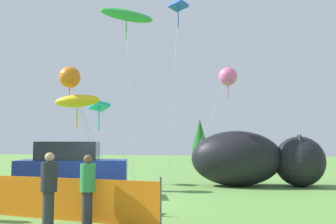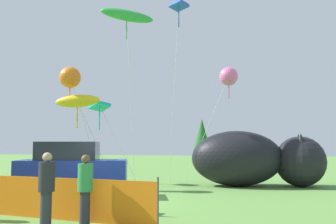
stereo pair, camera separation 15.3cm
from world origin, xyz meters
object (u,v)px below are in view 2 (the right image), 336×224
at_px(kite_blue_box, 179,10).
at_px(kite_green_fish, 127,16).
at_px(parked_car, 72,170).
at_px(inflatable_cat, 254,161).
at_px(kite_pink_octopus, 229,77).
at_px(spectator_in_white_shirt, 85,186).
at_px(kite_orange_flower, 70,78).
at_px(kite_teal_diamond, 100,107).
at_px(spectator_in_grey_shirt, 47,186).
at_px(kite_yellow_hero, 78,101).
at_px(folding_chair, 136,196).

bearing_deg(kite_blue_box, kite_green_fish, -132.44).
relative_size(parked_car, kite_green_fish, 0.48).
bearing_deg(inflatable_cat, kite_pink_octopus, 112.73).
relative_size(spectator_in_white_shirt, kite_orange_flower, 0.31).
height_order(spectator_in_white_shirt, kite_teal_diamond, kite_teal_diamond).
bearing_deg(spectator_in_grey_shirt, kite_yellow_hero, 113.04).
relative_size(folding_chair, kite_orange_flower, 0.16).
bearing_deg(spectator_in_grey_shirt, parked_car, 112.34).
height_order(parked_car, kite_pink_octopus, kite_pink_octopus).
height_order(kite_teal_diamond, kite_pink_octopus, kite_pink_octopus).
bearing_deg(kite_green_fish, inflatable_cat, 9.67).
bearing_deg(spectator_in_white_shirt, kite_green_fish, 104.69).
bearing_deg(spectator_in_white_shirt, parked_car, 122.20).
distance_m(kite_pink_octopus, kite_blue_box, 4.91).
xyz_separation_m(spectator_in_white_shirt, kite_green_fish, (-2.43, 9.28, 7.96)).
distance_m(folding_chair, kite_pink_octopus, 12.39).
bearing_deg(inflatable_cat, kite_orange_flower, -167.68).
distance_m(kite_green_fish, kite_pink_octopus, 6.75).
relative_size(inflatable_cat, spectator_in_grey_shirt, 3.62).
height_order(inflatable_cat, kite_orange_flower, kite_orange_flower).
xyz_separation_m(parked_car, kite_yellow_hero, (-1.08, 2.38, 3.07)).
xyz_separation_m(parked_car, inflatable_cat, (6.98, 5.71, 0.21)).
bearing_deg(parked_car, inflatable_cat, 20.64).
relative_size(folding_chair, kite_teal_diamond, 0.21).
bearing_deg(spectator_in_white_shirt, spectator_in_grey_shirt, -148.22).
relative_size(kite_teal_diamond, kite_green_fish, 0.47).
bearing_deg(inflatable_cat, spectator_in_grey_shirt, -123.06).
height_order(folding_chair, kite_blue_box, kite_blue_box).
distance_m(spectator_in_grey_shirt, kite_pink_octopus, 14.52).
bearing_deg(kite_orange_flower, kite_yellow_hero, -2.08).
bearing_deg(kite_orange_flower, kite_pink_octopus, 38.43).
bearing_deg(kite_blue_box, spectator_in_white_shirt, -89.26).
bearing_deg(spectator_in_white_shirt, kite_orange_flower, 122.26).
height_order(parked_car, kite_teal_diamond, kite_teal_diamond).
distance_m(kite_orange_flower, kite_green_fish, 4.72).
relative_size(kite_green_fish, kite_yellow_hero, 2.10).
relative_size(folding_chair, inflatable_cat, 0.14).
bearing_deg(kite_blue_box, kite_teal_diamond, -154.32).
bearing_deg(spectator_in_white_shirt, kite_yellow_hero, 119.74).
relative_size(inflatable_cat, kite_yellow_hero, 1.49).
bearing_deg(kite_green_fish, parked_car, -96.29).
bearing_deg(kite_yellow_hero, kite_green_fish, 54.52).
height_order(kite_yellow_hero, kite_pink_octopus, kite_pink_octopus).
distance_m(parked_car, kite_orange_flower, 5.09).
relative_size(folding_chair, spectator_in_white_shirt, 0.52).
bearing_deg(kite_blue_box, inflatable_cat, -18.37).
distance_m(inflatable_cat, spectator_in_white_shirt, 11.15).
relative_size(spectator_in_grey_shirt, kite_orange_flower, 0.32).
xyz_separation_m(inflatable_cat, spectator_in_white_shirt, (-4.04, -10.38, -0.29)).
height_order(folding_chair, kite_pink_octopus, kite_pink_octopus).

